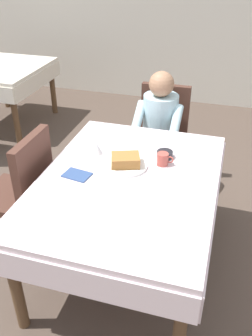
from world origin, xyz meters
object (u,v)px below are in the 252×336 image
syrup_pitcher (97,149)px  chair_left_side (24,186)px  knife_right_of_plate (154,172)px  bowl_butter (165,154)px  breakfast_stack (126,160)px  plate_breakfast (126,166)px  cup_coffee (163,159)px  diner_person (159,123)px  chair_diner (162,130)px  spoon_near_edge (103,195)px  background_table_far (5,76)px  dining_table_main (128,190)px  fork_left_of_plate (98,164)px

syrup_pitcher → chair_left_side: bearing=-152.7°
chair_left_side → syrup_pitcher: chair_left_side is taller
knife_right_of_plate → bowl_butter: bearing=-11.8°
knife_right_of_plate → breakfast_stack: bearing=81.6°
plate_breakfast → cup_coffee: (0.23, 0.09, 0.03)m
chair_left_side → cup_coffee: chair_left_side is taller
bowl_butter → knife_right_of_plate: bowl_butter is taller
diner_person → knife_right_of_plate: 0.92m
bowl_butter → knife_right_of_plate: bearing=-97.4°
chair_diner → spoon_near_edge: bearing=86.7°
chair_diner → spoon_near_edge: chair_diner is taller
cup_coffee → background_table_far: size_ratio=0.10×
breakfast_stack → spoon_near_edge: 0.35m
chair_left_side → background_table_far: 2.34m
spoon_near_edge → bowl_butter: bearing=48.6°
diner_person → knife_right_of_plate: diner_person is taller
bowl_butter → spoon_near_edge: bearing=-115.6°
diner_person → dining_table_main: bearing=90.7°
plate_breakfast → breakfast_stack: 0.04m
bowl_butter → dining_table_main: bearing=-117.0°
diner_person → spoon_near_edge: 1.23m
plate_breakfast → bowl_butter: bowl_butter is taller
chair_left_side → spoon_near_edge: bearing=-107.7°
chair_diner → syrup_pitcher: 1.00m
dining_table_main → fork_left_of_plate: bearing=154.7°
breakfast_stack → knife_right_of_plate: breakfast_stack is taller
background_table_far → plate_breakfast: bearing=-41.0°
syrup_pitcher → background_table_far: 2.47m
cup_coffee → knife_right_of_plate: 0.13m
breakfast_stack → knife_right_of_plate: size_ratio=1.09×
diner_person → plate_breakfast: size_ratio=4.00×
diner_person → fork_left_of_plate: size_ratio=6.22×
chair_diner → fork_left_of_plate: size_ratio=5.17×
chair_diner → syrup_pitcher: bearing=73.0°
spoon_near_edge → fork_left_of_plate: bearing=98.3°
plate_breakfast → fork_left_of_plate: size_ratio=1.56×
breakfast_stack → spoon_near_edge: breakfast_stack is taller
chair_left_side → cup_coffee: size_ratio=8.23×
bowl_butter → background_table_far: bowl_butter is taller
chair_left_side → fork_left_of_plate: size_ratio=5.17×
fork_left_of_plate → knife_right_of_plate: same height
bowl_butter → background_table_far: bearing=145.0°
breakfast_stack → fork_left_of_plate: (-0.19, -0.01, -0.05)m
cup_coffee → dining_table_main: bearing=-127.6°
dining_table_main → breakfast_stack: breakfast_stack is taller
cup_coffee → background_table_far: bearing=143.4°
chair_left_side → knife_right_of_plate: 0.94m
spoon_near_edge → knife_right_of_plate: bearing=38.9°
chair_diner → breakfast_stack: (-0.04, -1.04, 0.26)m
knife_right_of_plate → cup_coffee: bearing=-21.6°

